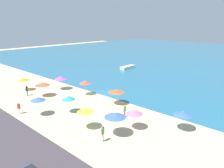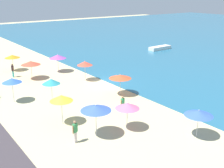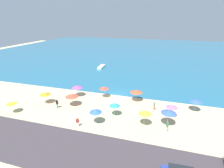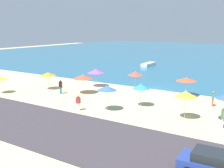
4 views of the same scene
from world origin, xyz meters
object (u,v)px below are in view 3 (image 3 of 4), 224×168
object	(u,v)px
beach_umbrella_6	(145,112)
beach_umbrella_3	(136,91)
bather_3	(167,126)
beach_umbrella_4	(96,111)
beach_umbrella_5	(196,101)
beach_umbrella_2	(11,103)
beach_umbrella_7	(45,94)
beach_umbrella_0	(104,88)
bather_1	(154,105)
bather_2	(57,103)
beach_umbrella_8	(72,96)
beach_umbrella_11	(172,106)
skiff_nearshore	(101,67)
bather_0	(78,122)
beach_umbrella_10	(115,104)
beach_umbrella_9	(169,112)
beach_umbrella_1	(77,87)

from	to	relation	value
beach_umbrella_6	beach_umbrella_3	bearing A→B (deg)	107.65
beach_umbrella_6	bather_3	xyz separation A→B (m)	(3.40, -0.68, -1.32)
beach_umbrella_4	beach_umbrella_6	bearing A→B (deg)	12.90
beach_umbrella_4	beach_umbrella_5	bearing A→B (deg)	29.65
beach_umbrella_2	beach_umbrella_7	bearing A→B (deg)	55.23
beach_umbrella_0	bather_1	bearing A→B (deg)	-12.62
beach_umbrella_5	bather_2	world-z (taller)	beach_umbrella_5
beach_umbrella_8	bather_3	size ratio (longest dim) A/B	1.37
beach_umbrella_11	bather_3	bearing A→B (deg)	-97.86
beach_umbrella_2	bather_1	world-z (taller)	beach_umbrella_2
beach_umbrella_3	beach_umbrella_7	size ratio (longest dim) A/B	1.03
beach_umbrella_3	skiff_nearshore	distance (m)	26.61
beach_umbrella_0	bather_0	distance (m)	11.23
beach_umbrella_10	beach_umbrella_11	distance (m)	9.51
beach_umbrella_2	beach_umbrella_6	distance (m)	22.85
beach_umbrella_9	bather_0	world-z (taller)	beach_umbrella_9
beach_umbrella_6	beach_umbrella_2	bearing A→B (deg)	-173.26
beach_umbrella_3	bather_2	distance (m)	15.34
beach_umbrella_5	beach_umbrella_11	distance (m)	5.43
beach_umbrella_7	bather_2	xyz separation A→B (m)	(3.18, -1.07, -1.06)
beach_umbrella_4	bather_0	xyz separation A→B (m)	(-2.39, -1.56, -1.39)
beach_umbrella_0	bather_1	distance (m)	10.79
beach_umbrella_6	bather_2	size ratio (longest dim) A/B	1.47
bather_3	skiff_nearshore	world-z (taller)	bather_3
beach_umbrella_4	bather_2	xyz separation A→B (m)	(-8.78, 2.78, -1.28)
beach_umbrella_3	beach_umbrella_4	world-z (taller)	beach_umbrella_4
beach_umbrella_9	bather_2	world-z (taller)	beach_umbrella_9
beach_umbrella_0	beach_umbrella_10	world-z (taller)	beach_umbrella_0
bather_1	skiff_nearshore	world-z (taller)	bather_1
bather_1	skiff_nearshore	distance (m)	30.94
bather_3	skiff_nearshore	distance (m)	37.29
beach_umbrella_8	skiff_nearshore	bearing A→B (deg)	98.14
beach_umbrella_0	skiff_nearshore	size ratio (longest dim) A/B	0.48
beach_umbrella_6	bather_1	size ratio (longest dim) A/B	1.64
beach_umbrella_7	beach_umbrella_11	distance (m)	23.40
beach_umbrella_1	beach_umbrella_11	distance (m)	19.29
beach_umbrella_3	beach_umbrella_2	bearing A→B (deg)	-151.53
beach_umbrella_5	beach_umbrella_9	size ratio (longest dim) A/B	0.87
beach_umbrella_8	bather_1	world-z (taller)	beach_umbrella_8
beach_umbrella_0	beach_umbrella_5	xyz separation A→B (m)	(17.49, -0.70, -0.23)
beach_umbrella_5	beach_umbrella_11	world-z (taller)	beach_umbrella_11
beach_umbrella_6	bather_3	world-z (taller)	beach_umbrella_6
beach_umbrella_3	beach_umbrella_5	size ratio (longest dim) A/B	1.06
beach_umbrella_2	beach_umbrella_10	world-z (taller)	beach_umbrella_10
beach_umbrella_3	bather_3	world-z (taller)	beach_umbrella_3
beach_umbrella_10	bather_2	bearing A→B (deg)	-177.79
beach_umbrella_1	bather_1	size ratio (longest dim) A/B	1.57
beach_umbrella_2	beach_umbrella_8	size ratio (longest dim) A/B	0.90
beach_umbrella_1	bather_2	distance (m)	6.13
beach_umbrella_6	skiff_nearshore	size ratio (longest dim) A/B	0.49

